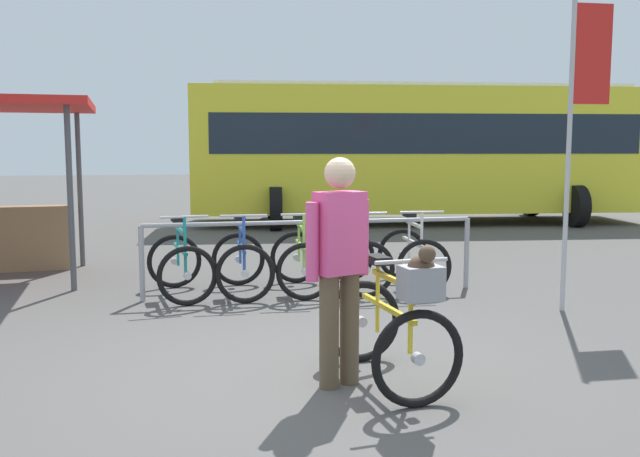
# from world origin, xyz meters

# --- Properties ---
(ground_plane) EXTENTS (80.00, 80.00, 0.00)m
(ground_plane) POSITION_xyz_m (0.00, 0.00, 0.00)
(ground_plane) COLOR #514F4C
(bike_rack_rail) EXTENTS (3.91, 0.18, 0.88)m
(bike_rack_rail) POSITION_xyz_m (0.52, 2.82, 0.68)
(bike_rack_rail) COLOR #99999E
(bike_rack_rail) RESTS_ON ground
(racked_bike_teal) EXTENTS (0.84, 1.19, 0.97)m
(racked_bike_teal) POSITION_xyz_m (-0.99, 2.95, 0.37)
(racked_bike_teal) COLOR black
(racked_bike_teal) RESTS_ON ground
(racked_bike_blue) EXTENTS (0.68, 1.10, 0.97)m
(racked_bike_blue) POSITION_xyz_m (-0.29, 2.97, 0.37)
(racked_bike_blue) COLOR black
(racked_bike_blue) RESTS_ON ground
(racked_bike_lime) EXTENTS (0.70, 1.12, 0.97)m
(racked_bike_lime) POSITION_xyz_m (0.41, 2.99, 0.37)
(racked_bike_lime) COLOR black
(racked_bike_lime) RESTS_ON ground
(racked_bike_black) EXTENTS (0.68, 1.10, 0.97)m
(racked_bike_black) POSITION_xyz_m (1.11, 3.02, 0.37)
(racked_bike_black) COLOR black
(racked_bike_black) RESTS_ON ground
(racked_bike_white) EXTENTS (0.71, 1.11, 0.97)m
(racked_bike_white) POSITION_xyz_m (1.81, 3.04, 0.37)
(racked_bike_white) COLOR black
(racked_bike_white) RESTS_ON ground
(featured_bicycle) EXTENTS (0.81, 1.24, 1.09)m
(featured_bicycle) POSITION_xyz_m (0.59, -0.41, 0.49)
(featured_bicycle) COLOR black
(featured_bicycle) RESTS_ON ground
(person_with_featured_bike) EXTENTS (0.49, 0.32, 1.64)m
(person_with_featured_bike) POSITION_xyz_m (0.22, -0.28, 0.91)
(person_with_featured_bike) COLOR brown
(person_with_featured_bike) RESTS_ON ground
(bus_distant) EXTENTS (10.16, 3.91, 3.08)m
(bus_distant) POSITION_xyz_m (4.11, 10.15, 1.74)
(bus_distant) COLOR yellow
(bus_distant) RESTS_ON ground
(banner_flag) EXTENTS (0.45, 0.05, 3.20)m
(banner_flag) POSITION_xyz_m (3.12, 1.57, 2.23)
(banner_flag) COLOR #B2B2B7
(banner_flag) RESTS_ON ground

